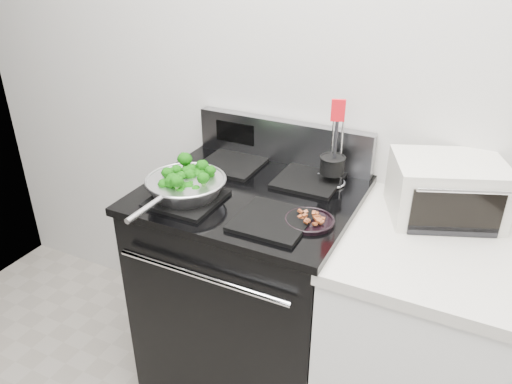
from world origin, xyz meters
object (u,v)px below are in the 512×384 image
Objects in this scene: gas_range at (251,288)px; bacon_plate at (310,218)px; utensil_holder at (332,169)px; toaster_oven at (446,189)px; skillet at (186,186)px.

bacon_plate is (0.28, -0.12, 0.48)m from gas_range.
gas_range reaches higher than bacon_plate.
bacon_plate is 0.31m from utensil_holder.
utensil_holder is 0.41m from toaster_oven.
skillet is 0.91m from toaster_oven.
skillet is 0.55m from utensil_holder.
bacon_plate is at bearing -23.13° from gas_range.
skillet is at bearing 179.75° from toaster_oven.
skillet is 1.07× the size of toaster_oven.
utensil_holder reaches higher than gas_range.
gas_range is 0.57m from bacon_plate.
bacon_plate is at bearing -103.30° from utensil_holder.
gas_range is 2.43× the size of skillet.
toaster_oven is (0.38, 0.30, 0.06)m from bacon_plate.
skillet is (-0.18, -0.15, 0.51)m from gas_range.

